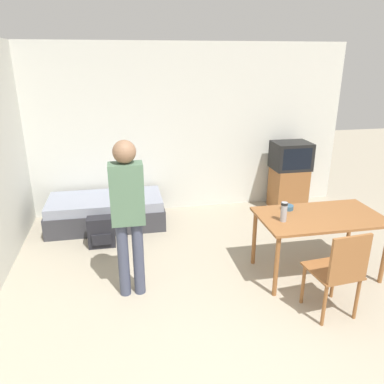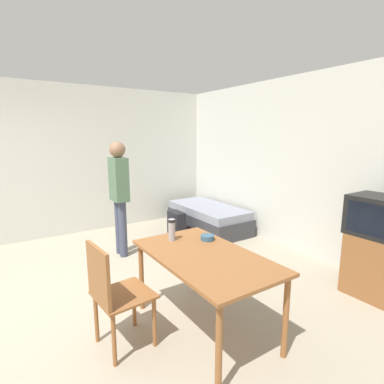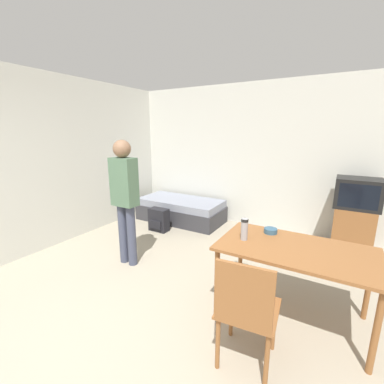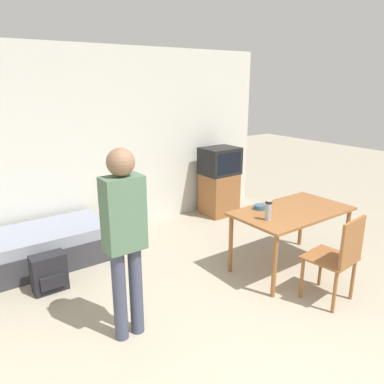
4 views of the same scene
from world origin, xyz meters
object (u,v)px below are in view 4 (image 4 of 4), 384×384
at_px(dining_table, 292,216).
at_px(mate_bowl, 260,207).
at_px(tv, 219,181).
at_px(person_standing, 125,232).
at_px(daybed, 37,248).
at_px(wooden_chair, 340,255).
at_px(backpack, 49,273).
at_px(thermos_flask, 268,209).

bearing_deg(dining_table, mate_bowl, 140.33).
height_order(tv, mate_bowl, tv).
height_order(dining_table, mate_bowl, mate_bowl).
bearing_deg(person_standing, dining_table, 0.18).
bearing_deg(dining_table, person_standing, -179.82).
xyz_separation_m(daybed, wooden_chair, (2.28, -2.66, 0.31)).
xyz_separation_m(person_standing, backpack, (-0.37, 1.19, -0.80)).
xyz_separation_m(wooden_chair, backpack, (-2.33, 1.97, -0.33)).
xyz_separation_m(wooden_chair, thermos_flask, (-0.28, 0.73, 0.34)).
bearing_deg(backpack, thermos_flask, -31.20).
relative_size(daybed, tv, 1.51).
height_order(daybed, dining_table, dining_table).
xyz_separation_m(thermos_flask, mate_bowl, (0.19, 0.31, -0.10)).
height_order(tv, person_standing, person_standing).
bearing_deg(tv, person_standing, -143.73).
relative_size(thermos_flask, backpack, 0.52).
bearing_deg(tv, backpack, -165.30).
bearing_deg(daybed, thermos_flask, -43.97).
distance_m(tv, mate_bowl, 1.95).
relative_size(dining_table, thermos_flask, 6.36).
height_order(tv, thermos_flask, tv).
xyz_separation_m(tv, thermos_flask, (-1.03, -2.06, 0.28)).
height_order(tv, dining_table, tv).
height_order(tv, wooden_chair, tv).
relative_size(daybed, thermos_flask, 7.80).
relative_size(wooden_chair, person_standing, 0.55).
bearing_deg(dining_table, backpack, 155.12).
xyz_separation_m(dining_table, thermos_flask, (-0.49, -0.07, 0.20)).
xyz_separation_m(tv, dining_table, (-0.55, -1.99, 0.08)).
relative_size(person_standing, mate_bowl, 12.35).
distance_m(tv, person_standing, 3.40).
relative_size(daybed, mate_bowl, 12.53).
relative_size(tv, dining_table, 0.81).
bearing_deg(daybed, person_standing, -80.40).
relative_size(dining_table, mate_bowl, 10.20).
relative_size(wooden_chair, backpack, 2.23).
xyz_separation_m(daybed, person_standing, (0.32, -1.87, 0.78)).
xyz_separation_m(tv, wooden_chair, (-0.75, -2.78, -0.05)).
distance_m(dining_table, wooden_chair, 0.83).
bearing_deg(thermos_flask, person_standing, 178.01).
bearing_deg(backpack, dining_table, -24.88).
relative_size(tv, person_standing, 0.67).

